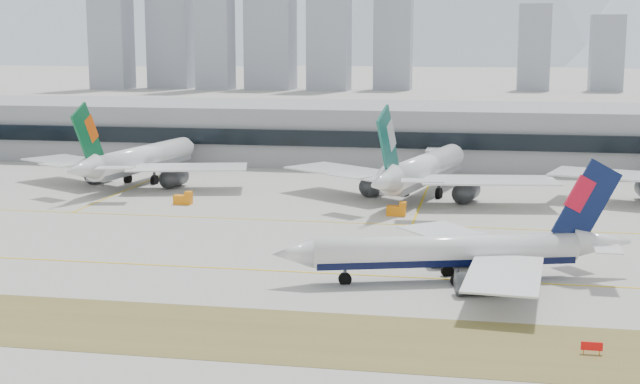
% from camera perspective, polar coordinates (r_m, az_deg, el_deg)
% --- Properties ---
extents(ground, '(3000.00, 3000.00, 0.00)m').
position_cam_1_polar(ground, '(132.43, -5.39, -4.37)').
color(ground, '#A5A29A').
rests_on(ground, ground).
extents(taxiing_airliner, '(48.27, 41.08, 16.60)m').
position_cam_1_polar(taxiing_airliner, '(121.35, 8.87, -3.80)').
color(taxiing_airliner, white).
rests_on(taxiing_airliner, ground).
extents(widebody_eva, '(55.85, 55.13, 20.10)m').
position_cam_1_polar(widebody_eva, '(204.33, -11.55, 1.97)').
color(widebody_eva, white).
rests_on(widebody_eva, ground).
extents(widebody_cathay, '(56.88, 56.68, 20.86)m').
position_cam_1_polar(widebody_cathay, '(183.84, 6.50, 1.33)').
color(widebody_cathay, white).
rests_on(widebody_cathay, ground).
extents(terminal, '(280.00, 43.10, 15.00)m').
position_cam_1_polar(terminal, '(242.21, 2.04, 3.86)').
color(terminal, gray).
rests_on(terminal, ground).
extents(hold_sign_right, '(2.20, 0.15, 1.35)m').
position_cam_1_polar(hold_sign_right, '(97.34, 17.00, -9.43)').
color(hold_sign_right, red).
rests_on(hold_sign_right, ground).
extents(gse_c, '(3.55, 2.00, 2.60)m').
position_cam_1_polar(gse_c, '(165.44, 4.96, -1.16)').
color(gse_c, orange).
rests_on(gse_c, ground).
extents(gse_b, '(3.55, 2.00, 2.60)m').
position_cam_1_polar(gse_b, '(178.26, -8.72, -0.45)').
color(gse_b, orange).
rests_on(gse_b, ground).
extents(city_skyline, '(342.00, 49.80, 140.00)m').
position_cam_1_polar(city_skyline, '(594.47, -3.40, 11.37)').
color(city_skyline, '#8B909E').
rests_on(city_skyline, ground).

